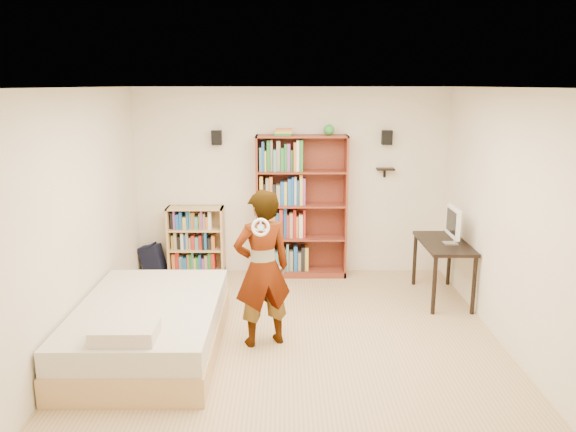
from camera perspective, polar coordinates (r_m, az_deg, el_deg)
name	(u,v)px	position (r m, az deg, el deg)	size (l,w,h in m)	color
ground	(294,346)	(6.17, 0.58, -13.03)	(4.50, 5.00, 0.01)	tan
room_shell	(294,184)	(5.62, 0.62, 3.30)	(4.52, 5.02, 2.71)	white
crown_molding	(294,91)	(5.53, 0.65, 12.61)	(4.50, 5.00, 0.06)	silver
speaker_left	(217,138)	(8.02, -7.26, 7.90)	(0.14, 0.12, 0.20)	black
speaker_right	(387,138)	(8.10, 10.02, 7.86)	(0.14, 0.12, 0.20)	black
wall_shelf	(386,169)	(8.16, 9.88, 4.72)	(0.25, 0.16, 0.03)	black
tall_bookshelf	(302,207)	(8.03, 1.38, 0.93)	(1.29, 0.38, 2.04)	brown
low_bookshelf	(196,241)	(8.29, -9.32, -2.52)	(0.81, 0.30, 1.01)	#D9B075
computer_desk	(442,270)	(7.57, 15.41, -5.34)	(0.56, 1.12, 0.77)	black
imac	(451,226)	(7.33, 16.27, -0.95)	(0.09, 0.47, 0.47)	white
daybed	(149,321)	(6.11, -13.92, -10.33)	(1.44, 2.22, 0.66)	beige
person	(262,269)	(5.91, -2.62, -5.35)	(0.62, 0.41, 1.69)	black
wii_wheel	(261,227)	(5.46, -2.80, -1.16)	(0.18, 0.18, 0.03)	white
navy_bag	(153,259)	(8.49, -13.56, -4.30)	(0.34, 0.22, 0.46)	black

